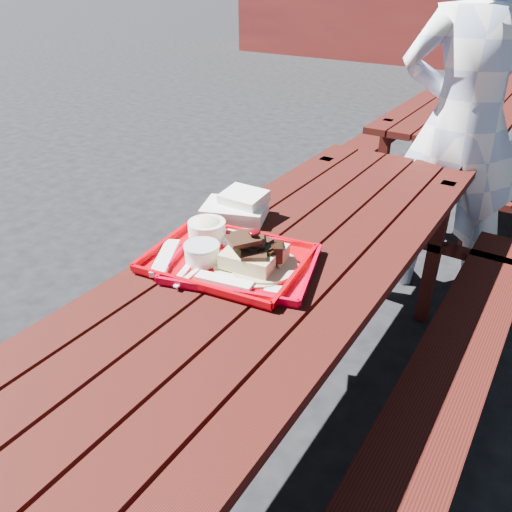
% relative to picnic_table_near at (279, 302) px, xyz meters
% --- Properties ---
extents(ground, '(60.00, 60.00, 0.00)m').
position_rel_picnic_table_near_xyz_m(ground, '(0.00, 0.00, -0.56)').
color(ground, black).
rests_on(ground, ground).
extents(picnic_table_near, '(1.41, 2.40, 0.75)m').
position_rel_picnic_table_near_xyz_m(picnic_table_near, '(0.00, 0.00, 0.00)').
color(picnic_table_near, '#3A0E0B').
rests_on(picnic_table_near, ground).
extents(picnic_table_far, '(1.41, 2.40, 0.75)m').
position_rel_picnic_table_near_xyz_m(picnic_table_far, '(0.00, 2.80, 0.00)').
color(picnic_table_far, '#3A0E0B').
rests_on(picnic_table_far, ground).
extents(near_tray, '(0.53, 0.44, 0.15)m').
position_rel_picnic_table_near_xyz_m(near_tray, '(-0.12, -0.11, 0.23)').
color(near_tray, '#BD010B').
rests_on(near_tray, picnic_table_near).
extents(far_tray, '(0.53, 0.46, 0.08)m').
position_rel_picnic_table_near_xyz_m(far_tray, '(-0.07, -0.14, 0.21)').
color(far_tray, red).
rests_on(far_tray, picnic_table_near).
extents(white_cloth, '(0.28, 0.24, 0.10)m').
position_rel_picnic_table_near_xyz_m(white_cloth, '(-0.29, 0.16, 0.23)').
color(white_cloth, white).
rests_on(white_cloth, picnic_table_near).
extents(person, '(0.76, 0.61, 1.82)m').
position_rel_picnic_table_near_xyz_m(person, '(0.25, 1.33, 0.35)').
color(person, '#AFBFE6').
rests_on(person, ground).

